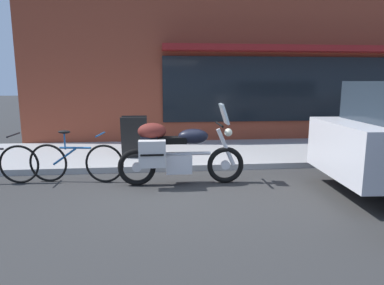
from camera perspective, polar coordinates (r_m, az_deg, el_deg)
The scene contains 4 objects.
ground_plane at distance 5.59m, azimuth -1.99°, elevation -8.26°, with size 80.00×80.00×0.00m, color #303030.
touring_motorcycle at distance 5.81m, azimuth -2.99°, elevation -1.38°, with size 2.19×0.67×1.40m.
parked_bicycle at distance 6.36m, azimuth -18.88°, elevation -3.04°, with size 1.69×0.48×0.93m.
sandwich_board_sign at distance 7.52m, azimuth -9.64°, elevation 0.92°, with size 0.55×0.41×0.91m.
Camera 1 is at (-0.35, -5.29, 1.77)m, focal length 31.84 mm.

